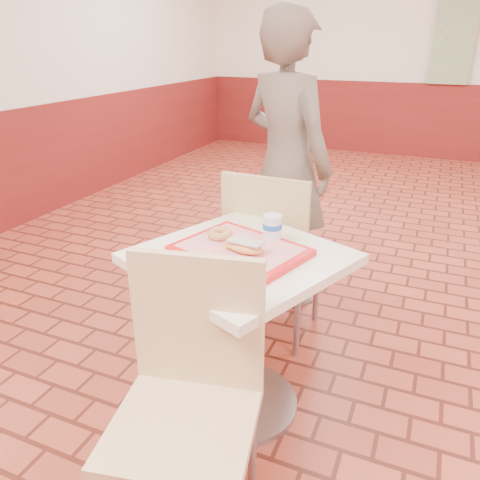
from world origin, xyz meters
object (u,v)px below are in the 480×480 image
at_px(ring_donut, 220,234).
at_px(long_john_donut, 244,247).
at_px(chair_main_front, 189,390).
at_px(customer, 286,165).
at_px(serving_tray, 240,250).
at_px(paper_cup, 272,227).
at_px(chair_main_back, 272,250).
at_px(main_table, 240,308).

xyz_separation_m(ring_donut, long_john_donut, (0.15, -0.10, 0.01)).
bearing_deg(ring_donut, chair_main_front, -74.28).
relative_size(chair_main_front, customer, 0.55).
relative_size(chair_main_front, ring_donut, 9.06).
distance_m(customer, serving_tray, 1.08).
xyz_separation_m(chair_main_front, paper_cup, (0.03, 0.67, 0.32)).
relative_size(serving_tray, ring_donut, 4.55).
relative_size(chair_main_front, chair_main_back, 0.99).
xyz_separation_m(customer, ring_donut, (0.04, -1.00, -0.05)).
bearing_deg(long_john_donut, ring_donut, 147.16).
height_order(main_table, paper_cup, paper_cup).
bearing_deg(main_table, serving_tray, 180.00).
distance_m(main_table, chair_main_front, 0.54).
xyz_separation_m(ring_donut, paper_cup, (0.20, 0.08, 0.03)).
distance_m(chair_main_front, paper_cup, 0.74).
distance_m(serving_tray, ring_donut, 0.13).
xyz_separation_m(customer, long_john_donut, (0.19, -1.10, -0.05)).
height_order(main_table, ring_donut, ring_donut).
relative_size(customer, serving_tray, 3.63).
relative_size(customer, ring_donut, 16.52).
bearing_deg(serving_tray, ring_donut, 153.53).
relative_size(chair_main_front, paper_cup, 9.59).
bearing_deg(long_john_donut, main_table, 131.16).
height_order(main_table, serving_tray, serving_tray).
height_order(chair_main_front, serving_tray, chair_main_front).
xyz_separation_m(main_table, customer, (-0.15, 1.06, 0.35)).
relative_size(chair_main_back, long_john_donut, 5.76).
distance_m(chair_main_front, customer, 1.65).
height_order(serving_tray, ring_donut, ring_donut).
distance_m(chair_main_back, ring_donut, 0.58).
distance_m(chair_main_back, long_john_donut, 0.67).
relative_size(chair_main_front, long_john_donut, 5.70).
xyz_separation_m(chair_main_back, ring_donut, (-0.06, -0.51, 0.28)).
xyz_separation_m(customer, paper_cup, (0.24, -0.93, -0.02)).
bearing_deg(ring_donut, main_table, -26.47).
bearing_deg(chair_main_back, main_table, 96.77).
xyz_separation_m(serving_tray, ring_donut, (-0.12, 0.06, 0.03)).
relative_size(main_table, chair_main_front, 0.81).
bearing_deg(long_john_donut, customer, 99.65).
relative_size(chair_main_front, serving_tray, 1.99).
distance_m(main_table, chair_main_back, 0.57).
distance_m(chair_main_front, ring_donut, 0.68).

